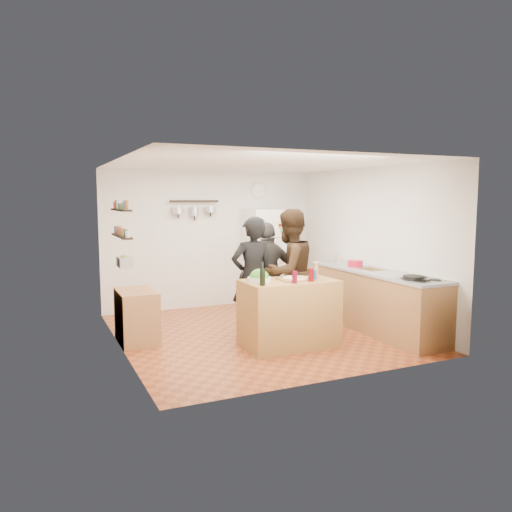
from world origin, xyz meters
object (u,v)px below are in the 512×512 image
pepper_mill (316,271)px  fridge (266,258)px  salad_bowl (259,279)px  side_table (137,316)px  person_back (268,276)px  wall_clock (259,190)px  prep_island (289,313)px  counter_run (375,301)px  skillet (414,278)px  person_center (289,272)px  person_left (252,278)px  salt_canister (313,275)px  red_bowl (355,264)px  wine_bottle (262,277)px

pepper_mill → fridge: 2.50m
salad_bowl → side_table: bearing=144.3°
person_back → wall_clock: (0.69, 1.86, 1.33)m
person_back → wall_clock: size_ratio=5.48×
prep_island → pepper_mill: (0.45, 0.05, 0.54)m
counter_run → skillet: size_ratio=9.29×
person_center → person_left: bearing=-21.3°
salad_bowl → side_table: 1.84m
person_back → fridge: (0.69, 1.53, 0.08)m
fridge → prep_island: bearing=-108.7°
salt_canister → red_bowl: bearing=32.6°
person_left → red_bowl: size_ratio=7.32×
wine_bottle → wall_clock: 3.54m
person_center → side_table: (-2.13, 0.53, -0.56)m
counter_run → wine_bottle: bearing=-168.3°
prep_island → salad_bowl: bearing=173.2°
person_left → fridge: size_ratio=0.97×
person_center → skillet: size_ratio=6.53×
person_back → salad_bowl: bearing=57.3°
salad_bowl → person_back: person_back is taller
skillet → side_table: 3.83m
salad_bowl → counter_run: 2.09m
red_bowl → wine_bottle: bearing=-156.3°
counter_run → wall_clock: bearing=105.9°
salad_bowl → pepper_mill: size_ratio=1.74×
prep_island → salt_canister: salt_canister is taller
person_back → red_bowl: bearing=166.9°
person_left → person_back: (0.44, 0.40, -0.05)m
person_back → pepper_mill: bearing=106.5°
prep_island → red_bowl: red_bowl is taller
person_center → red_bowl: person_center is taller
salt_canister → fridge: (0.55, 2.64, -0.08)m
wine_bottle → skillet: wine_bottle is taller
person_left → counter_run: person_left is taller
pepper_mill → counter_run: bearing=8.2°
skillet → wall_clock: 3.81m
salt_canister → wall_clock: size_ratio=0.46×
person_center → red_bowl: 1.27m
salad_bowl → wine_bottle: 0.29m
prep_island → person_center: (0.29, 0.54, 0.47)m
red_bowl → prep_island: bearing=-156.4°
prep_island → fridge: fridge is taller
skillet → red_bowl: bearing=87.9°
person_left → person_center: (0.57, -0.04, 0.05)m
wine_bottle → fridge: fridge is taller
red_bowl → salt_canister: bearing=-147.4°
skillet → wine_bottle: bearing=166.2°
salad_bowl → red_bowl: 2.07m
wine_bottle → skillet: size_ratio=0.75×
skillet → red_bowl: (0.05, 1.39, 0.02)m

